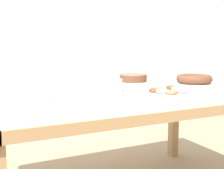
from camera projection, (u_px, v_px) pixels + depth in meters
name	position (u px, v px, depth m)	size (l,w,h in m)	color
wall_back	(54.00, 19.00, 3.30)	(8.00, 0.10, 2.60)	silver
dining_table	(118.00, 103.00, 2.08)	(1.76, 1.04, 0.73)	silver
cake_chocolate_round	(133.00, 79.00, 2.47)	(0.28, 0.28, 0.07)	white
cake_golden_bundt	(194.00, 80.00, 2.39)	(0.31, 0.31, 0.08)	white
pastry_platter	(168.00, 92.00, 1.95)	(0.37, 0.37, 0.04)	white
plate_stack	(107.00, 85.00, 2.05)	(0.21, 0.21, 0.08)	white
tealight_near_front	(48.00, 102.00, 1.63)	(0.04, 0.04, 0.04)	silver
tealight_left_edge	(165.00, 82.00, 2.46)	(0.04, 0.04, 0.04)	silver
tealight_right_edge	(154.00, 86.00, 2.23)	(0.04, 0.04, 0.04)	silver
tealight_centre	(93.00, 94.00, 1.90)	(0.04, 0.04, 0.04)	silver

